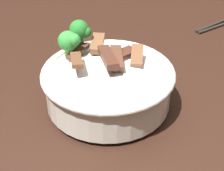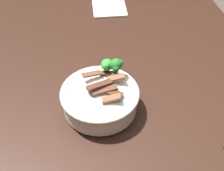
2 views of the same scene
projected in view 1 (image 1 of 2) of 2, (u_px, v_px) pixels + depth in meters
name	position (u px, v px, depth m)	size (l,w,h in m)	color
dining_table	(110.00, 132.00, 0.67)	(1.41, 1.08, 0.77)	black
rice_bowl	(105.00, 81.00, 0.56)	(0.22, 0.22, 0.13)	silver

